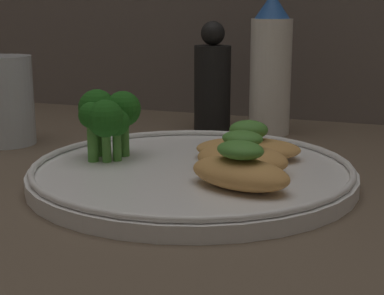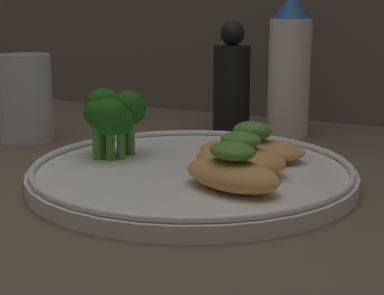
{
  "view_description": "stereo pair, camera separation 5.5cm",
  "coord_description": "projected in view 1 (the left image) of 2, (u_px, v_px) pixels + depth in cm",
  "views": [
    {
      "loc": [
        18.65,
        -50.69,
        16.24
      ],
      "look_at": [
        0.0,
        0.0,
        3.4
      ],
      "focal_mm": 55.0,
      "sensor_mm": 36.0,
      "label": 1
    },
    {
      "loc": [
        23.75,
        -48.51,
        16.24
      ],
      "look_at": [
        0.0,
        0.0,
        3.4
      ],
      "focal_mm": 55.0,
      "sensor_mm": 36.0,
      "label": 2
    }
  ],
  "objects": [
    {
      "name": "broccoli_bunch",
      "position": [
        107.0,
        115.0,
        0.58
      ],
      "size": [
        6.08,
        6.45,
        6.92
      ],
      "color": "#4C8E38",
      "rests_on": "plate"
    },
    {
      "name": "drinking_glass",
      "position": [
        5.0,
        101.0,
        0.71
      ],
      "size": [
        6.78,
        6.78,
        10.73
      ],
      "color": "silver",
      "rests_on": "ground_plane"
    },
    {
      "name": "pepper_grinder",
      "position": [
        212.0,
        82.0,
        0.79
      ],
      "size": [
        4.95,
        4.95,
        14.6
      ],
      "color": "black",
      "rests_on": "ground_plane"
    },
    {
      "name": "ground_plane",
      "position": [
        192.0,
        187.0,
        0.56
      ],
      "size": [
        180.0,
        180.0,
        1.0
      ],
      "primitive_type": "cube",
      "color": "brown"
    },
    {
      "name": "grilled_meat_back",
      "position": [
        248.0,
        146.0,
        0.59
      ],
      "size": [
        11.64,
        8.41,
        3.97
      ],
      "color": "tan",
      "rests_on": "plate"
    },
    {
      "name": "grilled_meat_front",
      "position": [
        240.0,
        170.0,
        0.49
      ],
      "size": [
        10.4,
        7.89,
        4.08
      ],
      "color": "tan",
      "rests_on": "plate"
    },
    {
      "name": "plate",
      "position": [
        192.0,
        172.0,
        0.56
      ],
      "size": [
        31.0,
        31.0,
        2.0
      ],
      "color": "white",
      "rests_on": "ground_plane"
    },
    {
      "name": "sauce_bottle",
      "position": [
        271.0,
        68.0,
        0.76
      ],
      "size": [
        5.34,
        5.34,
        18.21
      ],
      "color": "white",
      "rests_on": "ground_plane"
    },
    {
      "name": "grilled_meat_middle",
      "position": [
        241.0,
        158.0,
        0.54
      ],
      "size": [
        9.41,
        7.41,
        3.96
      ],
      "color": "tan",
      "rests_on": "plate"
    }
  ]
}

